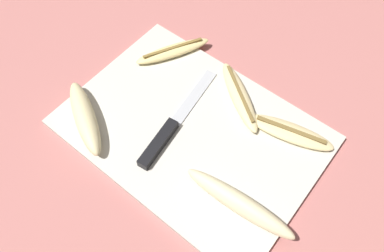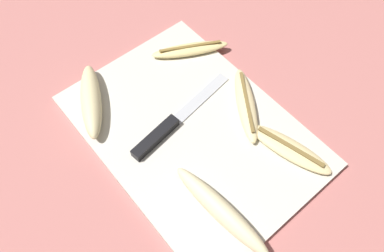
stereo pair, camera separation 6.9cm
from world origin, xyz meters
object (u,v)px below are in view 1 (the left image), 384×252
at_px(banana_golden_short, 173,51).
at_px(banana_ripe_center, 239,96).
at_px(banana_cream_curved, 239,203).
at_px(banana_mellow_near, 290,132).
at_px(banana_soft_right, 85,117).
at_px(knife, 166,133).

distance_m(banana_golden_short, banana_ripe_center, 0.18).
distance_m(banana_cream_curved, banana_mellow_near, 0.17).
height_order(banana_cream_curved, banana_ripe_center, banana_cream_curved).
xyz_separation_m(banana_ripe_center, banana_soft_right, (-0.19, -0.22, 0.01)).
xyz_separation_m(banana_soft_right, banana_mellow_near, (0.31, 0.22, -0.01)).
distance_m(knife, banana_soft_right, 0.15).
bearing_deg(banana_golden_short, banana_soft_right, -93.50).
bearing_deg(banana_mellow_near, banana_ripe_center, 176.59).
xyz_separation_m(knife, banana_soft_right, (-0.13, -0.07, 0.01)).
relative_size(banana_cream_curved, banana_mellow_near, 1.21).
bearing_deg(banana_golden_short, knife, -53.23).
bearing_deg(banana_mellow_near, banana_cream_curved, -87.96).
height_order(knife, banana_golden_short, banana_golden_short).
distance_m(banana_golden_short, banana_mellow_near, 0.29).
height_order(knife, banana_cream_curved, banana_cream_curved).
distance_m(banana_cream_curved, banana_ripe_center, 0.22).
height_order(banana_cream_curved, banana_mellow_near, banana_cream_curved).
xyz_separation_m(banana_golden_short, banana_ripe_center, (0.18, -0.01, 0.00)).
bearing_deg(banana_cream_curved, banana_ripe_center, 124.76).
distance_m(banana_soft_right, banana_mellow_near, 0.38).
xyz_separation_m(banana_golden_short, banana_soft_right, (-0.01, -0.23, 0.01)).
relative_size(banana_cream_curved, banana_ripe_center, 1.27).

